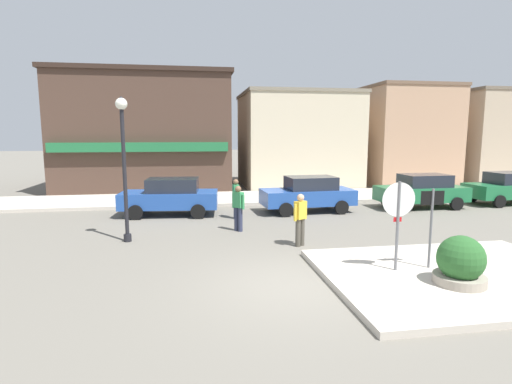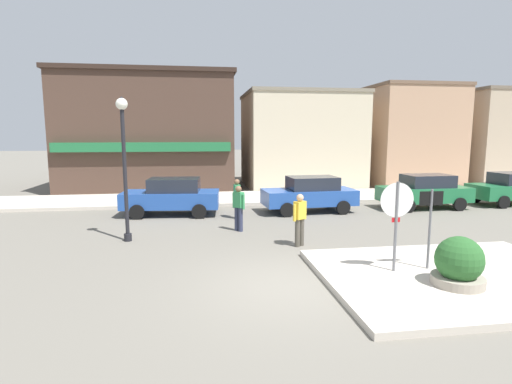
% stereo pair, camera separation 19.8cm
% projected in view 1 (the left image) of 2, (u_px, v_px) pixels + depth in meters
% --- Properties ---
extents(ground_plane, '(160.00, 160.00, 0.00)m').
position_uv_depth(ground_plane, '(292.00, 286.00, 9.01)').
color(ground_plane, '#6B665B').
extents(sidewalk_corner, '(6.40, 4.80, 0.15)m').
position_uv_depth(sidewalk_corner, '(459.00, 275.00, 9.45)').
color(sidewalk_corner, beige).
rests_on(sidewalk_corner, ground).
extents(kerb_far, '(80.00, 4.00, 0.15)m').
position_uv_depth(kerb_far, '(234.00, 198.00, 20.89)').
color(kerb_far, beige).
rests_on(kerb_far, ground).
extents(stop_sign, '(0.82, 0.07, 2.30)m').
position_uv_depth(stop_sign, '(398.00, 214.00, 9.43)').
color(stop_sign, slate).
rests_on(stop_sign, ground).
extents(one_way_sign, '(0.60, 0.06, 2.10)m').
position_uv_depth(one_way_sign, '(431.00, 220.00, 9.63)').
color(one_way_sign, slate).
rests_on(one_way_sign, ground).
extents(planter, '(1.10, 1.10, 1.23)m').
position_uv_depth(planter, '(460.00, 266.00, 8.67)').
color(planter, gray).
rests_on(planter, ground).
extents(lamp_post, '(0.36, 0.36, 4.54)m').
position_uv_depth(lamp_post, '(123.00, 148.00, 12.31)').
color(lamp_post, black).
rests_on(lamp_post, ground).
extents(parked_car_nearest, '(4.13, 2.14, 1.56)m').
position_uv_depth(parked_car_nearest, '(170.00, 196.00, 16.78)').
color(parked_car_nearest, '#234C9E').
rests_on(parked_car_nearest, ground).
extents(parked_car_second, '(4.10, 2.07, 1.56)m').
position_uv_depth(parked_car_second, '(308.00, 194.00, 17.50)').
color(parked_car_second, '#234C9E').
rests_on(parked_car_second, ground).
extents(parked_car_third, '(4.03, 1.94, 1.56)m').
position_uv_depth(parked_car_third, '(422.00, 191.00, 18.44)').
color(parked_car_third, '#1E6B3D').
rests_on(parked_car_third, ground).
extents(parked_car_fourth, '(4.09, 2.05, 1.56)m').
position_uv_depth(parked_car_fourth, '(508.00, 187.00, 19.52)').
color(parked_car_fourth, '#1E6B3D').
rests_on(parked_car_fourth, ground).
extents(pedestrian_crossing_near, '(0.43, 0.47, 1.61)m').
position_uv_depth(pedestrian_crossing_near, '(238.00, 207.00, 13.98)').
color(pedestrian_crossing_near, '#2D334C').
rests_on(pedestrian_crossing_near, ground).
extents(pedestrian_crossing_far, '(0.25, 0.56, 1.61)m').
position_uv_depth(pedestrian_crossing_far, '(236.00, 197.00, 16.06)').
color(pedestrian_crossing_far, '#2D334C').
rests_on(pedestrian_crossing_far, ground).
extents(pedestrian_kerb_side, '(0.51, 0.38, 1.61)m').
position_uv_depth(pedestrian_kerb_side, '(300.00, 218.00, 12.10)').
color(pedestrian_kerb_side, '#4C473D').
rests_on(pedestrian_kerb_side, ground).
extents(building_corner_shop, '(10.26, 10.35, 7.02)m').
position_uv_depth(building_corner_shop, '(149.00, 132.00, 26.37)').
color(building_corner_shop, '#473328').
rests_on(building_corner_shop, ground).
extents(building_storefront_left_near, '(7.23, 6.54, 6.03)m').
position_uv_depth(building_storefront_left_near, '(297.00, 140.00, 26.36)').
color(building_storefront_left_near, beige).
rests_on(building_storefront_left_near, ground).
extents(building_storefront_left_mid, '(5.64, 5.64, 6.57)m').
position_uv_depth(building_storefront_left_mid, '(403.00, 136.00, 27.24)').
color(building_storefront_left_mid, tan).
rests_on(building_storefront_left_mid, ground).
extents(building_storefront_right_near, '(8.13, 5.18, 6.37)m').
position_uv_depth(building_storefront_right_near, '(507.00, 137.00, 28.28)').
color(building_storefront_right_near, tan).
rests_on(building_storefront_right_near, ground).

